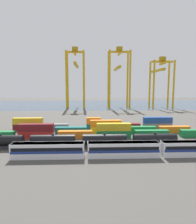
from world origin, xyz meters
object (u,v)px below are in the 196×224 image
(shipping_container_7, at_px, (189,133))
(shipping_container_14, at_px, (140,130))
(shipping_container_22, at_px, (157,126))
(gantry_crane_west, at_px, (76,72))
(shipping_container_21, at_px, (126,126))
(gantry_crane_east, at_px, (160,76))
(freight_tank_row, at_px, (79,141))
(shipping_container_11, at_px, (71,130))
(shipping_container_12, at_px, (106,130))
(shipping_container_10, at_px, (36,131))
(gantry_crane_central, at_px, (119,72))
(passenger_train, at_px, (123,149))

(shipping_container_7, relative_size, shipping_container_14, 0.50)
(shipping_container_22, bearing_deg, gantry_crane_west, 114.55)
(shipping_container_21, height_order, gantry_crane_east, gantry_crane_east)
(freight_tank_row, relative_size, shipping_container_7, 9.70)
(shipping_container_11, xyz_separation_m, shipping_container_12, (13.54, 0.00, 0.00))
(shipping_container_10, relative_size, shipping_container_11, 1.00)
(freight_tank_row, xyz_separation_m, shipping_container_12, (9.49, 18.23, -0.78))
(shipping_container_10, bearing_deg, freight_tank_row, -46.03)
(gantry_crane_west, bearing_deg, shipping_container_7, -65.08)
(shipping_container_7, relative_size, shipping_container_22, 0.50)
(shipping_container_11, height_order, gantry_crane_central, gantry_crane_central)
(shipping_container_22, bearing_deg, shipping_container_11, -169.49)
(shipping_container_21, relative_size, gantry_crane_central, 0.24)
(shipping_container_14, distance_m, gantry_crane_west, 105.66)
(gantry_crane_central, bearing_deg, gantry_crane_east, 1.53)
(shipping_container_12, xyz_separation_m, gantry_crane_east, (54.87, 96.66, 25.44))
(shipping_container_10, distance_m, gantry_crane_central, 109.73)
(shipping_container_10, height_order, shipping_container_12, same)
(shipping_container_11, relative_size, gantry_crane_west, 0.24)
(passenger_train, relative_size, freight_tank_row, 0.98)
(gantry_crane_east, bearing_deg, shipping_container_12, -119.58)
(shipping_container_14, height_order, gantry_crane_east, gantry_crane_east)
(gantry_crane_east, bearing_deg, gantry_crane_west, -179.82)
(shipping_container_7, distance_m, gantry_crane_central, 106.97)
(shipping_container_12, bearing_deg, shipping_container_7, -12.78)
(gantry_crane_east, bearing_deg, freight_tank_row, -119.26)
(shipping_container_7, distance_m, shipping_container_22, 15.12)
(freight_tank_row, bearing_deg, gantry_crane_central, 76.30)
(passenger_train, bearing_deg, shipping_container_21, 78.77)
(shipping_container_21, distance_m, gantry_crane_west, 98.21)
(shipping_container_11, bearing_deg, shipping_container_10, 180.00)
(gantry_crane_east, bearing_deg, shipping_container_10, -130.29)
(passenger_train, height_order, shipping_container_22, passenger_train)
(shipping_container_11, bearing_deg, shipping_container_12, 0.00)
(freight_tank_row, height_order, gantry_crane_west, gantry_crane_west)
(shipping_container_11, bearing_deg, shipping_container_14, 0.00)
(shipping_container_21, relative_size, gantry_crane_west, 0.24)
(shipping_container_22, bearing_deg, shipping_container_7, -62.70)
(shipping_container_11, distance_m, gantry_crane_east, 121.12)
(shipping_container_7, distance_m, shipping_container_14, 17.43)
(shipping_container_21, distance_m, gantry_crane_east, 104.11)
(shipping_container_12, distance_m, shipping_container_21, 11.24)
(shipping_container_22, relative_size, gantry_crane_west, 0.24)
(shipping_container_14, height_order, shipping_container_22, same)
(gantry_crane_central, distance_m, gantry_crane_east, 36.74)
(passenger_train, relative_size, shipping_container_12, 4.73)
(shipping_container_11, relative_size, shipping_container_22, 1.00)
(shipping_container_12, relative_size, shipping_container_22, 1.00)
(shipping_container_7, height_order, shipping_container_12, same)
(shipping_container_11, xyz_separation_m, gantry_crane_west, (-4.76, 96.43, 29.16))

